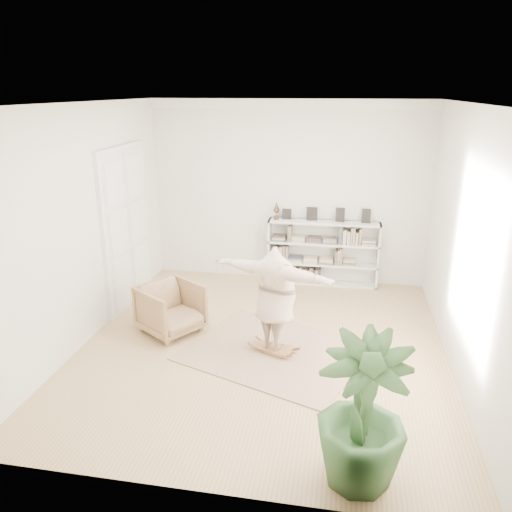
{
  "coord_description": "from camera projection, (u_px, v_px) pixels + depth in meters",
  "views": [
    {
      "loc": [
        1.11,
        -6.77,
        3.79
      ],
      "look_at": [
        -0.18,
        0.4,
        1.33
      ],
      "focal_mm": 35.0,
      "sensor_mm": 36.0,
      "label": 1
    }
  ],
  "objects": [
    {
      "name": "armchair",
      "position": [
        171.0,
        309.0,
        8.06
      ],
      "size": [
        1.22,
        1.21,
        0.81
      ],
      "primitive_type": "imported",
      "rotation": [
        0.0,
        0.0,
        0.98
      ],
      "color": "tan",
      "rests_on": "floor"
    },
    {
      "name": "person",
      "position": [
        275.0,
        296.0,
        7.24
      ],
      "size": [
        2.01,
        1.18,
        1.59
      ],
      "primitive_type": "imported",
      "rotation": [
        0.0,
        0.0,
        2.78
      ],
      "color": "beige",
      "rests_on": "rocker_board"
    },
    {
      "name": "room_shell",
      "position": [
        289.0,
        104.0,
        9.33
      ],
      "size": [
        6.0,
        6.0,
        6.0
      ],
      "color": "silver",
      "rests_on": "floor"
    },
    {
      "name": "floor",
      "position": [
        263.0,
        346.0,
        7.71
      ],
      "size": [
        6.0,
        6.0,
        0.0
      ],
      "primitive_type": "plane",
      "color": "#A18153",
      "rests_on": "ground"
    },
    {
      "name": "bookshelf",
      "position": [
        323.0,
        253.0,
        10.01
      ],
      "size": [
        2.2,
        0.35,
        1.64
      ],
      "color": "silver",
      "rests_on": "floor"
    },
    {
      "name": "doors",
      "position": [
        126.0,
        229.0,
        8.93
      ],
      "size": [
        0.09,
        1.78,
        2.92
      ],
      "color": "white",
      "rests_on": "floor"
    },
    {
      "name": "rug",
      "position": [
        274.0,
        352.0,
        7.53
      ],
      "size": [
        3.04,
        2.75,
        0.02
      ],
      "primitive_type": "cube",
      "rotation": [
        0.0,
        0.0,
        -0.36
      ],
      "color": "tan",
      "rests_on": "floor"
    },
    {
      "name": "houseplant",
      "position": [
        362.0,
        412.0,
        4.84
      ],
      "size": [
        1.02,
        1.02,
        1.61
      ],
      "primitive_type": "imported",
      "rotation": [
        0.0,
        0.0,
        -0.14
      ],
      "color": "#30552A",
      "rests_on": "floor"
    },
    {
      "name": "rocker_board",
      "position": [
        274.0,
        348.0,
        7.51
      ],
      "size": [
        0.61,
        0.48,
        0.11
      ],
      "rotation": [
        0.0,
        0.0,
        -0.36
      ],
      "color": "brown",
      "rests_on": "rug"
    }
  ]
}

